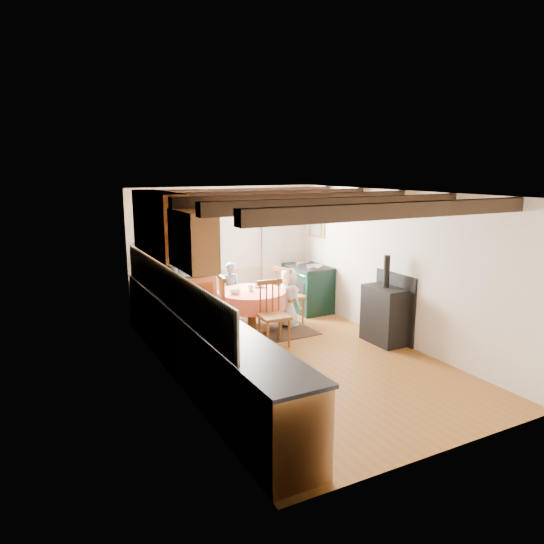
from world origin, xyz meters
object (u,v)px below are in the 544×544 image
chair_near (274,314)px  chair_left (211,308)px  cup (251,288)px  chair_right (289,295)px  child_right (289,298)px  dining_table (252,311)px  aga_range (308,288)px  cast_iron_stove (385,300)px  child_far (230,292)px

chair_near → chair_left: (-0.75, 0.75, 0.01)m
chair_near → chair_left: size_ratio=0.98×
cup → chair_right: bearing=4.7°
chair_right → child_right: size_ratio=1.01×
child_right → cup: (-0.68, 0.09, 0.23)m
dining_table → child_right: child_right is taller
chair_near → child_right: child_right is taller
chair_left → aga_range: chair_left is taller
cup → chair_left: bearing=-173.0°
dining_table → aga_range: bearing=22.5°
chair_right → child_right: chair_right is taller
chair_near → cast_iron_stove: (1.62, -0.68, 0.19)m
aga_range → child_right: bearing=-139.8°
aga_range → cup: bearing=-158.1°
chair_right → child_right: (-0.10, -0.15, -0.01)m
chair_near → cast_iron_stove: bearing=-18.5°
cast_iron_stove → cup: bearing=136.7°
dining_table → child_right: 0.70m
chair_right → aga_range: 0.91m
cup → dining_table: bearing=-71.0°
dining_table → chair_right: bearing=6.0°
dining_table → aga_range: (1.50, 0.62, 0.11)m
chair_near → cup: chair_near is taller
dining_table → cast_iron_stove: size_ratio=0.82×
chair_left → child_far: child_far is taller
child_right → cup: size_ratio=9.92×
dining_table → aga_range: 1.63m
chair_near → child_far: size_ratio=0.95×
dining_table → cast_iron_stove: (1.61, -1.50, 0.36)m
chair_near → cup: 0.88m
aga_range → child_far: 1.61m
chair_left → child_right: 1.44m
chair_near → chair_right: size_ratio=0.98×
dining_table → chair_left: 0.78m
cast_iron_stove → dining_table: bearing=136.9°
cast_iron_stove → child_right: bearing=123.0°
chair_right → aga_range: bearing=-69.9°
chair_right → cast_iron_stove: 1.80m
cast_iron_stove → child_right: (-0.93, 1.43, -0.19)m
cup → child_far: bearing=98.2°
chair_near → child_right: 1.02m
chair_near → child_right: size_ratio=1.00×
chair_near → cup: bearing=94.1°
dining_table → child_right: (0.68, -0.07, 0.17)m
aga_range → cast_iron_stove: 2.14m
child_right → cup: 0.73m
aga_range → cast_iron_stove: bearing=-87.0°
chair_right → aga_range: (0.72, 0.54, -0.07)m
child_far → cup: 0.72m
dining_table → child_far: bearing=98.4°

